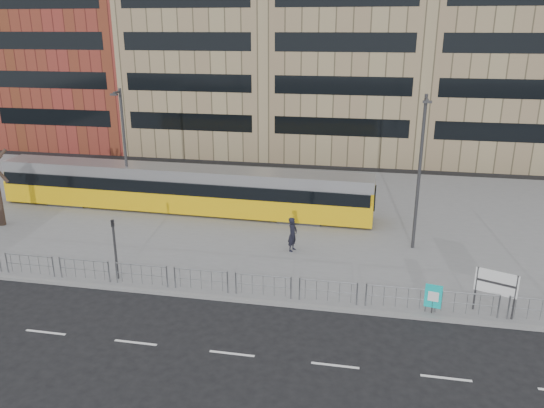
% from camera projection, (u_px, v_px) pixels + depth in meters
% --- Properties ---
extents(ground, '(120.00, 120.00, 0.00)m').
position_uv_depth(ground, '(213.00, 299.00, 24.65)').
color(ground, black).
rests_on(ground, ground).
extents(plaza, '(64.00, 24.00, 0.15)m').
position_uv_depth(plaza, '(265.00, 213.00, 35.80)').
color(plaza, slate).
rests_on(plaza, ground).
extents(kerb, '(64.00, 0.25, 0.17)m').
position_uv_depth(kerb, '(213.00, 298.00, 24.67)').
color(kerb, gray).
rests_on(kerb, ground).
extents(building_row, '(70.40, 18.40, 31.20)m').
position_uv_depth(building_row, '(325.00, 17.00, 52.17)').
color(building_row, maroon).
rests_on(building_row, ground).
extents(pedestrian_barrier, '(32.07, 0.07, 1.10)m').
position_uv_depth(pedestrian_barrier, '(257.00, 279.00, 24.45)').
color(pedestrian_barrier, gray).
rests_on(pedestrian_barrier, plaza).
extents(road_markings, '(62.00, 0.12, 0.01)m').
position_uv_depth(road_markings, '(207.00, 351.00, 20.75)').
color(road_markings, white).
rests_on(road_markings, ground).
extents(tram, '(25.66, 3.06, 3.02)m').
position_uv_depth(tram, '(181.00, 189.00, 35.73)').
color(tram, '#E4AF0C').
rests_on(tram, plaza).
extents(station_sign, '(1.67, 0.71, 2.04)m').
position_uv_depth(station_sign, '(496.00, 285.00, 22.67)').
color(station_sign, '#2D2D30').
rests_on(station_sign, plaza).
extents(ad_panel, '(0.72, 0.19, 1.36)m').
position_uv_depth(ad_panel, '(433.00, 297.00, 22.95)').
color(ad_panel, '#2D2D30').
rests_on(ad_panel, plaza).
extents(pedestrian, '(0.66, 0.82, 1.95)m').
position_uv_depth(pedestrian, '(293.00, 234.00, 29.38)').
color(pedestrian, black).
rests_on(pedestrian, plaza).
extents(traffic_light_west, '(0.22, 0.24, 3.10)m').
position_uv_depth(traffic_light_west, '(114.00, 242.00, 25.78)').
color(traffic_light_west, '#2D2D30').
rests_on(traffic_light_west, plaza).
extents(lamp_post_west, '(0.45, 1.04, 8.17)m').
position_uv_depth(lamp_post_west, '(124.00, 145.00, 34.99)').
color(lamp_post_west, '#2D2D30').
rests_on(lamp_post_west, plaza).
extents(lamp_post_east, '(0.45, 1.04, 8.61)m').
position_uv_depth(lamp_post_east, '(420.00, 168.00, 28.55)').
color(lamp_post_east, '#2D2D30').
rests_on(lamp_post_east, plaza).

